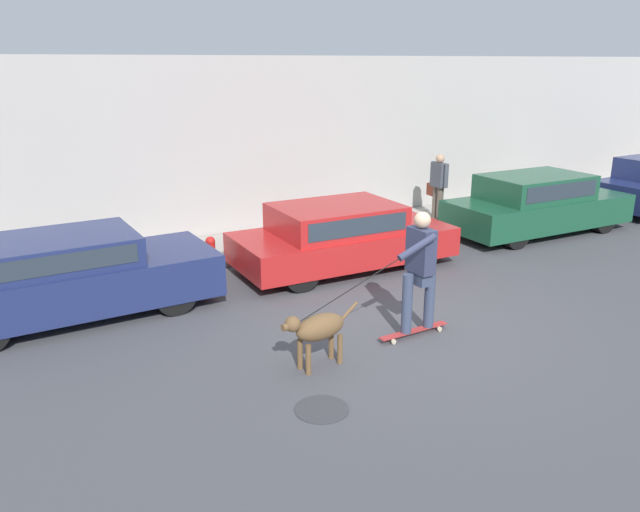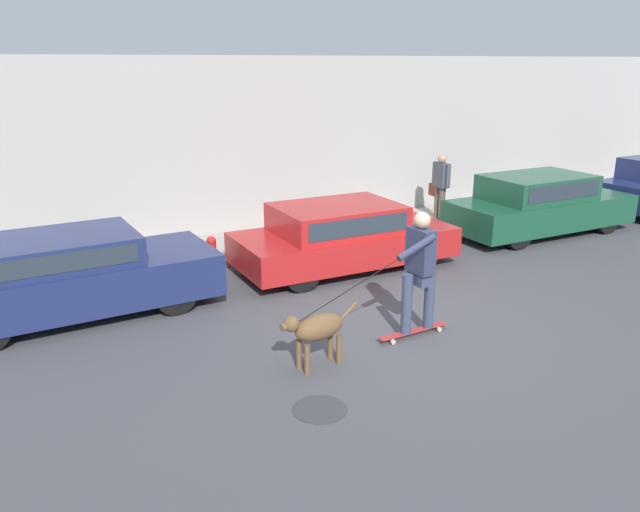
{
  "view_description": "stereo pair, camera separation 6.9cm",
  "coord_description": "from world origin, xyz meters",
  "px_view_note": "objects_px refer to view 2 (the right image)",
  "views": [
    {
      "loc": [
        -5.09,
        -6.62,
        3.71
      ],
      "look_at": [
        -0.81,
        1.05,
        0.95
      ],
      "focal_mm": 35.0,
      "sensor_mm": 36.0,
      "label": 1
    },
    {
      "loc": [
        -5.03,
        -6.65,
        3.71
      ],
      "look_at": [
        -0.81,
        1.05,
        0.95
      ],
      "focal_mm": 35.0,
      "sensor_mm": 36.0,
      "label": 2
    }
  ],
  "objects_px": {
    "dog": "(317,329)",
    "pedestrian_with_bag": "(440,184)",
    "parked_car_1": "(342,237)",
    "parked_car_2": "(539,205)",
    "skateboarder": "(419,267)",
    "parked_car_0": "(72,276)",
    "fire_hydrant": "(212,254)"
  },
  "relations": [
    {
      "from": "dog",
      "to": "pedestrian_with_bag",
      "type": "bearing_deg",
      "value": -147.63
    },
    {
      "from": "parked_car_1",
      "to": "parked_car_2",
      "type": "xyz_separation_m",
      "value": [
        5.08,
        -0.0,
        0.04
      ]
    },
    {
      "from": "dog",
      "to": "parked_car_1",
      "type": "bearing_deg",
      "value": -132.59
    },
    {
      "from": "dog",
      "to": "skateboarder",
      "type": "xyz_separation_m",
      "value": [
        1.68,
        0.16,
        0.5
      ]
    },
    {
      "from": "parked_car_0",
      "to": "dog",
      "type": "relative_size",
      "value": 3.64
    },
    {
      "from": "pedestrian_with_bag",
      "to": "fire_hydrant",
      "type": "relative_size",
      "value": 2.13
    },
    {
      "from": "parked_car_1",
      "to": "parked_car_2",
      "type": "bearing_deg",
      "value": 1.26
    },
    {
      "from": "fire_hydrant",
      "to": "pedestrian_with_bag",
      "type": "bearing_deg",
      "value": 8.52
    },
    {
      "from": "parked_car_1",
      "to": "parked_car_2",
      "type": "distance_m",
      "value": 5.08
    },
    {
      "from": "dog",
      "to": "fire_hydrant",
      "type": "distance_m",
      "value": 4.06
    },
    {
      "from": "parked_car_1",
      "to": "pedestrian_with_bag",
      "type": "height_order",
      "value": "pedestrian_with_bag"
    },
    {
      "from": "parked_car_1",
      "to": "dog",
      "type": "relative_size",
      "value": 3.52
    },
    {
      "from": "parked_car_1",
      "to": "dog",
      "type": "xyz_separation_m",
      "value": [
        -2.29,
        -3.25,
        -0.08
      ]
    },
    {
      "from": "parked_car_2",
      "to": "pedestrian_with_bag",
      "type": "bearing_deg",
      "value": 131.32
    },
    {
      "from": "parked_car_0",
      "to": "dog",
      "type": "distance_m",
      "value": 4.05
    },
    {
      "from": "parked_car_0",
      "to": "fire_hydrant",
      "type": "distance_m",
      "value": 2.61
    },
    {
      "from": "dog",
      "to": "pedestrian_with_bag",
      "type": "xyz_separation_m",
      "value": [
        5.94,
        4.94,
        0.45
      ]
    },
    {
      "from": "parked_car_2",
      "to": "pedestrian_with_bag",
      "type": "distance_m",
      "value": 2.24
    },
    {
      "from": "pedestrian_with_bag",
      "to": "fire_hydrant",
      "type": "distance_m",
      "value": 5.99
    },
    {
      "from": "dog",
      "to": "fire_hydrant",
      "type": "bearing_deg",
      "value": -98.07
    },
    {
      "from": "parked_car_0",
      "to": "parked_car_1",
      "type": "relative_size",
      "value": 1.03
    },
    {
      "from": "parked_car_1",
      "to": "pedestrian_with_bag",
      "type": "bearing_deg",
      "value": 26.16
    },
    {
      "from": "parked_car_0",
      "to": "dog",
      "type": "xyz_separation_m",
      "value": [
        2.41,
        -3.25,
        -0.1
      ]
    },
    {
      "from": "parked_car_1",
      "to": "skateboarder",
      "type": "height_order",
      "value": "skateboarder"
    },
    {
      "from": "parked_car_2",
      "to": "dog",
      "type": "bearing_deg",
      "value": -155.2
    },
    {
      "from": "dog",
      "to": "skateboarder",
      "type": "relative_size",
      "value": 0.45
    },
    {
      "from": "parked_car_0",
      "to": "skateboarder",
      "type": "xyz_separation_m",
      "value": [
        4.09,
        -3.09,
        0.39
      ]
    },
    {
      "from": "parked_car_1",
      "to": "parked_car_2",
      "type": "height_order",
      "value": "parked_car_2"
    },
    {
      "from": "skateboarder",
      "to": "fire_hydrant",
      "type": "distance_m",
      "value": 4.27
    },
    {
      "from": "parked_car_1",
      "to": "pedestrian_with_bag",
      "type": "relative_size",
      "value": 2.68
    },
    {
      "from": "parked_car_2",
      "to": "fire_hydrant",
      "type": "height_order",
      "value": "parked_car_2"
    },
    {
      "from": "pedestrian_with_bag",
      "to": "dog",
      "type": "bearing_deg",
      "value": -136.19
    }
  ]
}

